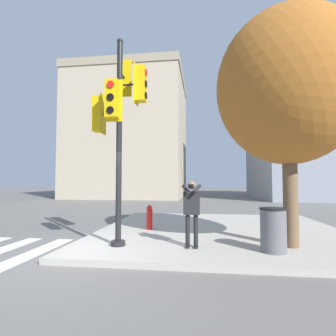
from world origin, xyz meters
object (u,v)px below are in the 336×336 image
Objects in this scene: traffic_signal_pole at (119,110)px; street_tree at (288,88)px; fire_hydrant at (149,217)px; trash_bin at (273,230)px; person_photographer at (192,207)px.

traffic_signal_pole is 4.33m from street_tree.
traffic_signal_pole is at bearing -98.36° from fire_hydrant.
trash_bin is (3.37, -2.43, 0.10)m from fire_hydrant.
street_tree is at bearing 5.84° from traffic_signal_pole.
traffic_signal_pole reaches higher than person_photographer.
person_photographer is (1.84, 0.08, -2.48)m from traffic_signal_pole.
fire_hydrant is at bearing 154.69° from street_tree.
traffic_signal_pole is 3.09m from person_photographer.
person_photographer reaches higher than fire_hydrant.
trash_bin is (3.71, -0.13, -2.94)m from traffic_signal_pole.
person_photographer is 1.93m from trash_bin.
person_photographer is at bearing -171.60° from street_tree.
street_tree is 7.39× the size of fire_hydrant.
trash_bin is at bearing -6.34° from person_photographer.
person_photographer is 3.89m from street_tree.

